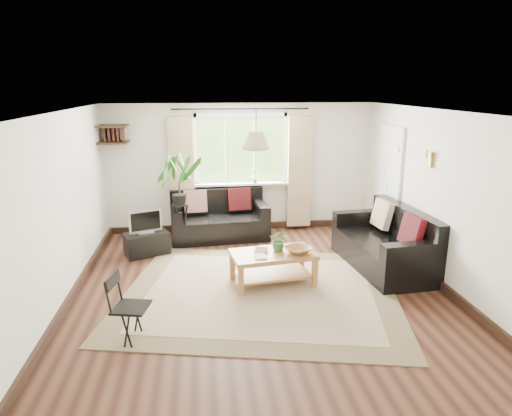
{
  "coord_description": "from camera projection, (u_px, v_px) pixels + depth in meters",
  "views": [
    {
      "loc": [
        -0.75,
        -5.72,
        2.72
      ],
      "look_at": [
        0.0,
        0.4,
        1.05
      ],
      "focal_mm": 32.0,
      "sensor_mm": 36.0,
      "label": 1
    }
  ],
  "objects": [
    {
      "name": "floor",
      "position": [
        260.0,
        289.0,
        6.27
      ],
      "size": [
        5.5,
        5.5,
        0.0
      ],
      "primitive_type": "plane",
      "color": "black",
      "rests_on": "ground"
    },
    {
      "name": "ceiling",
      "position": [
        260.0,
        111.0,
        5.65
      ],
      "size": [
        5.5,
        5.5,
        0.0
      ],
      "primitive_type": "plane",
      "rotation": [
        3.14,
        0.0,
        0.0
      ],
      "color": "white",
      "rests_on": "floor"
    },
    {
      "name": "wall_back",
      "position": [
        241.0,
        168.0,
        8.6
      ],
      "size": [
        5.0,
        0.02,
        2.4
      ],
      "primitive_type": "cube",
      "color": "white",
      "rests_on": "floor"
    },
    {
      "name": "wall_front",
      "position": [
        308.0,
        300.0,
        3.33
      ],
      "size": [
        5.0,
        0.02,
        2.4
      ],
      "primitive_type": "cube",
      "color": "white",
      "rests_on": "floor"
    },
    {
      "name": "wall_left",
      "position": [
        61.0,
        211.0,
        5.67
      ],
      "size": [
        0.02,
        5.5,
        2.4
      ],
      "primitive_type": "cube",
      "color": "white",
      "rests_on": "floor"
    },
    {
      "name": "wall_right",
      "position": [
        440.0,
        199.0,
        6.25
      ],
      "size": [
        0.02,
        5.5,
        2.4
      ],
      "primitive_type": "cube",
      "color": "white",
      "rests_on": "floor"
    },
    {
      "name": "rug",
      "position": [
        260.0,
        292.0,
        6.17
      ],
      "size": [
        4.19,
        3.79,
        0.02
      ],
      "primitive_type": "cube",
      "rotation": [
        0.0,
        0.0,
        -0.21
      ],
      "color": "beige",
      "rests_on": "floor"
    },
    {
      "name": "window",
      "position": [
        241.0,
        150.0,
        8.47
      ],
      "size": [
        2.5,
        0.16,
        2.16
      ],
      "primitive_type": null,
      "color": "white",
      "rests_on": "wall_back"
    },
    {
      "name": "door",
      "position": [
        388.0,
        187.0,
        7.93
      ],
      "size": [
        0.06,
        0.96,
        2.06
      ],
      "primitive_type": "cube",
      "color": "silver",
      "rests_on": "wall_right"
    },
    {
      "name": "corner_shelf",
      "position": [
        113.0,
        134.0,
        7.91
      ],
      "size": [
        0.5,
        0.5,
        0.34
      ],
      "primitive_type": null,
      "color": "black",
      "rests_on": "wall_back"
    },
    {
      "name": "pendant_lamp",
      "position": [
        256.0,
        136.0,
        6.12
      ],
      "size": [
        0.36,
        0.36,
        0.54
      ],
      "primitive_type": null,
      "color": "beige",
      "rests_on": "ceiling"
    },
    {
      "name": "wall_sconce",
      "position": [
        429.0,
        157.0,
        6.39
      ],
      "size": [
        0.12,
        0.12,
        0.28
      ],
      "primitive_type": null,
      "color": "beige",
      "rests_on": "wall_right"
    },
    {
      "name": "sofa_back",
      "position": [
        219.0,
        216.0,
        8.28
      ],
      "size": [
        1.8,
        1.0,
        0.81
      ],
      "primitive_type": null,
      "rotation": [
        0.0,
        0.0,
        0.08
      ],
      "color": "black",
      "rests_on": "floor"
    },
    {
      "name": "sofa_right",
      "position": [
        384.0,
        240.0,
        6.92
      ],
      "size": [
        1.94,
        1.11,
        0.87
      ],
      "primitive_type": null,
      "rotation": [
        0.0,
        0.0,
        -1.47
      ],
      "color": "black",
      "rests_on": "floor"
    },
    {
      "name": "coffee_table",
      "position": [
        273.0,
        268.0,
        6.38
      ],
      "size": [
        1.23,
        0.78,
        0.47
      ],
      "primitive_type": null,
      "rotation": [
        0.0,
        0.0,
        0.14
      ],
      "color": "olive",
      "rests_on": "floor"
    },
    {
      "name": "table_plant",
      "position": [
        279.0,
        240.0,
        6.36
      ],
      "size": [
        0.31,
        0.28,
        0.31
      ],
      "primitive_type": "imported",
      "rotation": [
        0.0,
        0.0,
        -0.13
      ],
      "color": "#32692A",
      "rests_on": "coffee_table"
    },
    {
      "name": "bowl",
      "position": [
        298.0,
        250.0,
        6.3
      ],
      "size": [
        0.47,
        0.47,
        0.09
      ],
      "primitive_type": "imported",
      "rotation": [
        0.0,
        0.0,
        0.46
      ],
      "color": "#945F33",
      "rests_on": "coffee_table"
    },
    {
      "name": "book_a",
      "position": [
        255.0,
        257.0,
        6.15
      ],
      "size": [
        0.16,
        0.22,
        0.02
      ],
      "primitive_type": "imported",
      "rotation": [
        0.0,
        0.0,
        -0.0
      ],
      "color": "silver",
      "rests_on": "coffee_table"
    },
    {
      "name": "book_b",
      "position": [
        255.0,
        250.0,
        6.38
      ],
      "size": [
        0.22,
        0.27,
        0.02
      ],
      "primitive_type": "imported",
      "rotation": [
        0.0,
        0.0,
        -0.19
      ],
      "color": "brown",
      "rests_on": "coffee_table"
    },
    {
      "name": "tv_stand",
      "position": [
        147.0,
        244.0,
        7.51
      ],
      "size": [
        0.79,
        0.62,
        0.37
      ],
      "primitive_type": "cube",
      "rotation": [
        0.0,
        0.0,
        0.38
      ],
      "color": "black",
      "rests_on": "floor"
    },
    {
      "name": "tv",
      "position": [
        145.0,
        221.0,
        7.41
      ],
      "size": [
        0.56,
        0.36,
        0.41
      ],
      "primitive_type": null,
      "rotation": [
        0.0,
        0.0,
        0.38
      ],
      "color": "#A5A5AA",
      "rests_on": "tv_stand"
    },
    {
      "name": "palm_stand",
      "position": [
        180.0,
        200.0,
        7.83
      ],
      "size": [
        0.72,
        0.72,
        1.6
      ],
      "primitive_type": null,
      "rotation": [
        0.0,
        0.0,
        0.18
      ],
      "color": "black",
      "rests_on": "floor"
    },
    {
      "name": "folding_chair",
      "position": [
        131.0,
        308.0,
        4.92
      ],
      "size": [
        0.47,
        0.47,
        0.76
      ],
      "primitive_type": null,
      "rotation": [
        0.0,
        0.0,
        1.36
      ],
      "color": "black",
      "rests_on": "floor"
    },
    {
      "name": "sill_plant",
      "position": [
        255.0,
        176.0,
        8.55
      ],
      "size": [
        0.14,
        0.1,
        0.27
      ],
      "primitive_type": "imported",
      "color": "#2D6023",
      "rests_on": "window"
    }
  ]
}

